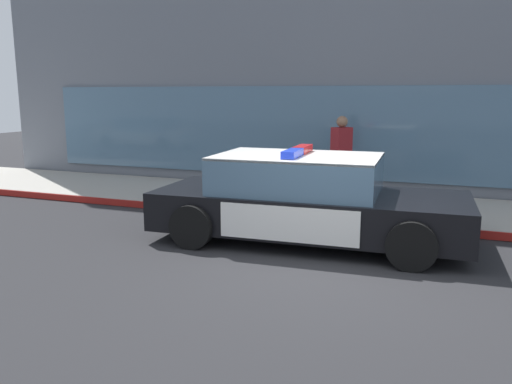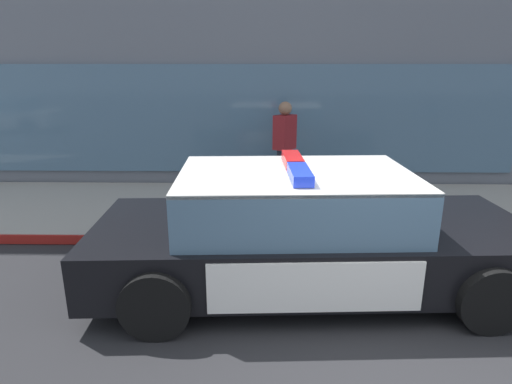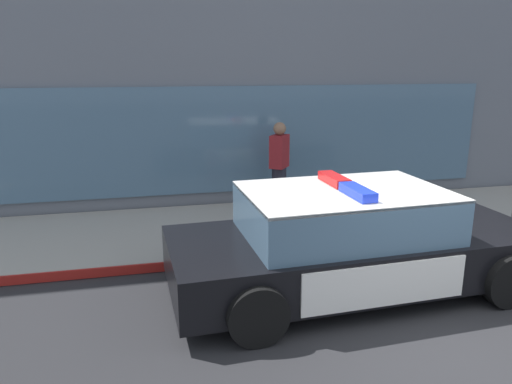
% 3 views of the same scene
% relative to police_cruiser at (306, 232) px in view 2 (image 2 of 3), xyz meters
% --- Properties ---
extents(ground, '(48.00, 48.00, 0.00)m').
position_rel_police_cruiser_xyz_m(ground, '(0.70, -1.25, -0.68)').
color(ground, '#262628').
extents(sidewalk, '(48.00, 2.78, 0.15)m').
position_rel_police_cruiser_xyz_m(sidewalk, '(0.70, 2.52, -0.60)').
color(sidewalk, '#A39E93').
rests_on(sidewalk, ground).
extents(curb_red_paint, '(28.80, 0.04, 0.14)m').
position_rel_police_cruiser_xyz_m(curb_red_paint, '(0.70, 1.11, -0.60)').
color(curb_red_paint, maroon).
rests_on(curb_red_paint, ground).
extents(police_cruiser, '(4.93, 2.26, 1.49)m').
position_rel_police_cruiser_xyz_m(police_cruiser, '(0.00, 0.00, 0.00)').
color(police_cruiser, black).
rests_on(police_cruiser, ground).
extents(fire_hydrant, '(0.34, 0.39, 0.73)m').
position_rel_police_cruiser_xyz_m(fire_hydrant, '(-1.00, 1.76, -0.18)').
color(fire_hydrant, red).
rests_on(fire_hydrant, sidewalk).
extents(pedestrian_on_sidewalk, '(0.45, 0.48, 1.71)m').
position_rel_police_cruiser_xyz_m(pedestrian_on_sidewalk, '(-0.10, 3.22, 0.33)').
color(pedestrian_on_sidewalk, '#23232D').
rests_on(pedestrian_on_sidewalk, sidewalk).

